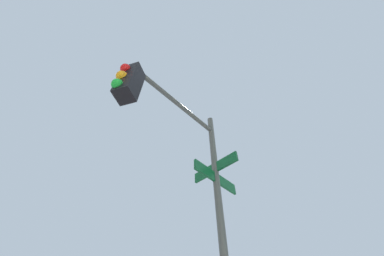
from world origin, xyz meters
TOP-DOWN VIEW (x-y plane):
  - traffic_signal_near at (-6.59, -6.26)m, footprint 1.55×2.52m

SIDE VIEW (x-z plane):
  - traffic_signal_near at x=-6.59m, z-range 1.09..6.52m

